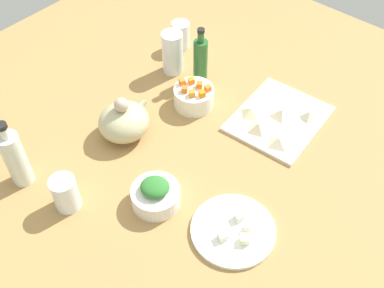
% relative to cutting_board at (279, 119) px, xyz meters
% --- Properties ---
extents(tabletop, '(1.90, 1.90, 0.03)m').
position_rel_cutting_board_xyz_m(tabletop, '(-0.29, 0.11, -0.02)').
color(tabletop, '#A57B46').
rests_on(tabletop, ground).
extents(cutting_board, '(0.31, 0.27, 0.01)m').
position_rel_cutting_board_xyz_m(cutting_board, '(0.00, 0.00, 0.00)').
color(cutting_board, silver).
rests_on(cutting_board, tabletop).
extents(plate_tofu, '(0.22, 0.22, 0.01)m').
position_rel_cutting_board_xyz_m(plate_tofu, '(-0.41, -0.14, 0.00)').
color(plate_tofu, white).
rests_on(plate_tofu, tabletop).
extents(bowl_greens, '(0.13, 0.13, 0.05)m').
position_rel_cutting_board_xyz_m(bowl_greens, '(-0.47, 0.07, 0.02)').
color(bowl_greens, white).
rests_on(bowl_greens, tabletop).
extents(bowl_carrots, '(0.13, 0.13, 0.06)m').
position_rel_cutting_board_xyz_m(bowl_carrots, '(-0.12, 0.24, 0.03)').
color(bowl_carrots, white).
rests_on(bowl_carrots, tabletop).
extents(teapot, '(0.17, 0.15, 0.14)m').
position_rel_cutting_board_xyz_m(teapot, '(-0.35, 0.32, 0.05)').
color(teapot, '#B6B085').
rests_on(teapot, tabletop).
extents(bottle_0, '(0.05, 0.05, 0.20)m').
position_rel_cutting_board_xyz_m(bottle_0, '(-0.01, 0.31, 0.08)').
color(bottle_0, '#28612B').
rests_on(bottle_0, tabletop).
extents(bottle_1, '(0.06, 0.06, 0.22)m').
position_rel_cutting_board_xyz_m(bottle_1, '(-0.66, 0.41, 0.09)').
color(bottle_1, silver).
rests_on(bottle_1, tabletop).
extents(drinking_glass_0, '(0.06, 0.06, 0.10)m').
position_rel_cutting_board_xyz_m(drinking_glass_0, '(0.08, 0.48, 0.04)').
color(drinking_glass_0, white).
rests_on(drinking_glass_0, tabletop).
extents(drinking_glass_1, '(0.07, 0.07, 0.15)m').
position_rel_cutting_board_xyz_m(drinking_glass_1, '(-0.04, 0.41, 0.07)').
color(drinking_glass_1, white).
rests_on(drinking_glass_1, tabletop).
extents(drinking_glass_2, '(0.07, 0.07, 0.10)m').
position_rel_cutting_board_xyz_m(drinking_glass_2, '(-0.63, 0.24, 0.05)').
color(drinking_glass_2, white).
rests_on(drinking_glass_2, tabletop).
extents(carrot_cube_0, '(0.03, 0.03, 0.02)m').
position_rel_cutting_board_xyz_m(carrot_cube_0, '(-0.10, 0.24, 0.07)').
color(carrot_cube_0, orange).
rests_on(carrot_cube_0, bowl_carrots).
extents(carrot_cube_1, '(0.02, 0.02, 0.02)m').
position_rel_cutting_board_xyz_m(carrot_cube_1, '(-0.13, 0.21, 0.07)').
color(carrot_cube_1, orange).
rests_on(carrot_cube_1, bowl_carrots).
extents(carrot_cube_2, '(0.03, 0.03, 0.02)m').
position_rel_cutting_board_xyz_m(carrot_cube_2, '(-0.15, 0.23, 0.07)').
color(carrot_cube_2, orange).
rests_on(carrot_cube_2, bowl_carrots).
extents(carrot_cube_3, '(0.02, 0.02, 0.02)m').
position_rel_cutting_board_xyz_m(carrot_cube_3, '(-0.10, 0.27, 0.07)').
color(carrot_cube_3, orange).
rests_on(carrot_cube_3, bowl_carrots).
extents(carrot_cube_4, '(0.03, 0.03, 0.02)m').
position_rel_cutting_board_xyz_m(carrot_cube_4, '(-0.15, 0.26, 0.07)').
color(carrot_cube_4, orange).
rests_on(carrot_cube_4, bowl_carrots).
extents(carrot_cube_5, '(0.02, 0.02, 0.02)m').
position_rel_cutting_board_xyz_m(carrot_cube_5, '(-0.10, 0.21, 0.07)').
color(carrot_cube_5, orange).
rests_on(carrot_cube_5, bowl_carrots).
extents(carrot_cube_6, '(0.02, 0.02, 0.02)m').
position_rel_cutting_board_xyz_m(carrot_cube_6, '(-0.12, 0.29, 0.07)').
color(carrot_cube_6, orange).
rests_on(carrot_cube_6, bowl_carrots).
extents(chopped_greens_mound, '(0.10, 0.10, 0.03)m').
position_rel_cutting_board_xyz_m(chopped_greens_mound, '(-0.47, 0.07, 0.06)').
color(chopped_greens_mound, '#2E732E').
rests_on(chopped_greens_mound, bowl_greens).
extents(tofu_cube_0, '(0.03, 0.03, 0.02)m').
position_rel_cutting_board_xyz_m(tofu_cube_0, '(-0.38, -0.13, 0.02)').
color(tofu_cube_0, white).
rests_on(tofu_cube_0, plate_tofu).
extents(tofu_cube_1, '(0.03, 0.03, 0.02)m').
position_rel_cutting_board_xyz_m(tofu_cube_1, '(-0.45, -0.13, 0.02)').
color(tofu_cube_1, white).
rests_on(tofu_cube_1, plate_tofu).
extents(tofu_cube_2, '(0.02, 0.02, 0.02)m').
position_rel_cutting_board_xyz_m(tofu_cube_2, '(-0.39, -0.17, 0.02)').
color(tofu_cube_2, white).
rests_on(tofu_cube_2, plate_tofu).
extents(tofu_cube_3, '(0.03, 0.03, 0.02)m').
position_rel_cutting_board_xyz_m(tofu_cube_3, '(-0.42, -0.18, 0.02)').
color(tofu_cube_3, '#F6F3CB').
rests_on(tofu_cube_3, plate_tofu).
extents(dumpling_0, '(0.07, 0.07, 0.03)m').
position_rel_cutting_board_xyz_m(dumpling_0, '(-0.09, -0.06, 0.02)').
color(dumpling_0, beige).
rests_on(dumpling_0, cutting_board).
extents(dumpling_1, '(0.05, 0.05, 0.03)m').
position_rel_cutting_board_xyz_m(dumpling_1, '(-0.05, 0.08, 0.02)').
color(dumpling_1, beige).
rests_on(dumpling_1, cutting_board).
extents(dumpling_2, '(0.05, 0.05, 0.03)m').
position_rel_cutting_board_xyz_m(dumpling_2, '(0.06, -0.07, 0.02)').
color(dumpling_2, beige).
rests_on(dumpling_2, cutting_board).
extents(dumpling_3, '(0.08, 0.08, 0.03)m').
position_rel_cutting_board_xyz_m(dumpling_3, '(0.01, -0.00, 0.02)').
color(dumpling_3, beige).
rests_on(dumpling_3, cutting_board).
extents(dumpling_4, '(0.07, 0.07, 0.03)m').
position_rel_cutting_board_xyz_m(dumpling_4, '(-0.09, 0.02, 0.02)').
color(dumpling_4, beige).
rests_on(dumpling_4, cutting_board).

